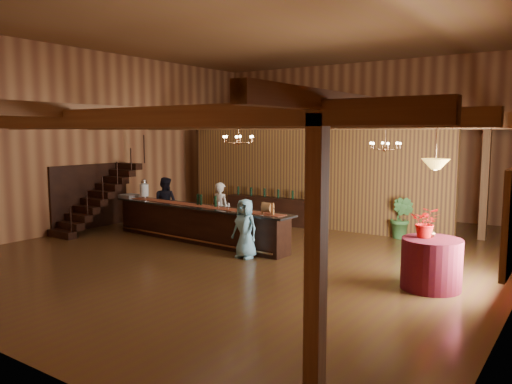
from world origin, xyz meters
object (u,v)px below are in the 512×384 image
Objects in this scene: backbar_shelf at (271,210)px; bartender at (221,210)px; chandelier_right at (385,145)px; guest at (245,228)px; round_table at (431,264)px; floor_plant at (402,218)px; staff_second at (165,203)px; raffle_drum at (268,208)px; tasting_bar at (198,224)px; beverage_dispenser at (144,189)px; pendant_lamp at (436,164)px; chandelier_left at (238,139)px.

bartender is at bearing -94.93° from backbar_shelf.
chandelier_right is 4.16m from guest.
bartender reaches higher than round_table.
round_table is 0.94× the size of floor_plant.
staff_second is at bearing -157.69° from floor_plant.
raffle_drum reaches higher than round_table.
round_table is 4.33m from guest.
raffle_drum is 4.60m from staff_second.
guest is 1.18× the size of floor_plant.
guest reaches higher than floor_plant.
raffle_drum is 3.42m from chandelier_right.
staff_second reaches higher than tasting_bar.
beverage_dispenser is 4.67m from raffle_drum.
pendant_lamp reaches higher than round_table.
guest is (4.35, -0.86, -0.57)m from beverage_dispenser.
round_table is at bearing -54.13° from chandelier_right.
chandelier_right is 3.39m from pendant_lamp.
floor_plant is at bearing 26.55° from beverage_dispenser.
bartender is 1.32× the size of floor_plant.
bartender is (-6.19, 1.31, 0.31)m from round_table.
chandelier_right is (4.26, -1.31, 2.22)m from backbar_shelf.
pendant_lamp reaches higher than backbar_shelf.
chandelier_left is at bearing 151.86° from staff_second.
round_table is at bearing -4.66° from chandelier_left.
backbar_shelf is 1.92× the size of staff_second.
beverage_dispenser is 0.67× the size of pendant_lamp.
chandelier_right reaches higher than bartender.
tasting_bar is at bearing 175.80° from raffle_drum.
chandelier_right is at bearing 179.26° from staff_second.
raffle_drum is 0.21× the size of bartender.
guest reaches higher than tasting_bar.
raffle_drum is 4.22m from pendant_lamp.
raffle_drum is 0.42× the size of chandelier_right.
pendant_lamp is 6.52m from bartender.
guest is (1.92, -4.14, 0.28)m from backbar_shelf.
beverage_dispenser reaches higher than guest.
beverage_dispenser is 4.12m from chandelier_left.
backbar_shelf is at bearing 118.51° from guest.
beverage_dispenser is 2.60m from bartender.
tasting_bar is at bearing -4.33° from beverage_dispenser.
beverage_dispenser is at bearing -132.72° from backbar_shelf.
raffle_drum is 0.76m from guest.
floor_plant is at bearing -169.65° from staff_second.
backbar_shelf is 7.44m from round_table.
guest is (-4.33, -0.10, 0.22)m from round_table.
tasting_bar is 6.44m from round_table.
beverage_dispenser is 0.42× the size of guest.
guest reaches higher than backbar_shelf.
beverage_dispenser is at bearing 178.77° from tasting_bar.
tasting_bar is 6.71m from pendant_lamp.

